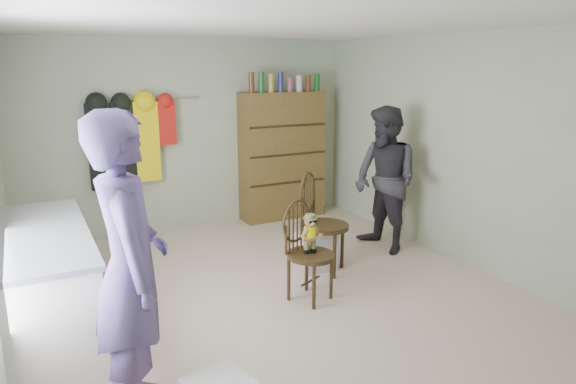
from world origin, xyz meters
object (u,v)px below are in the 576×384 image
chair_front (307,244)px  dresser (282,155)px  counter (49,289)px  chair_far (319,219)px

chair_front → dresser: dresser is taller
counter → dresser: bearing=35.7°
chair_far → dresser: 2.07m
chair_front → chair_far: 0.71m
chair_front → chair_far: chair_far is taller
counter → chair_front: size_ratio=1.96×
counter → chair_far: 2.66m
chair_front → counter: bearing=150.4°
chair_front → dresser: bearing=43.8°
counter → chair_front: chair_front is taller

